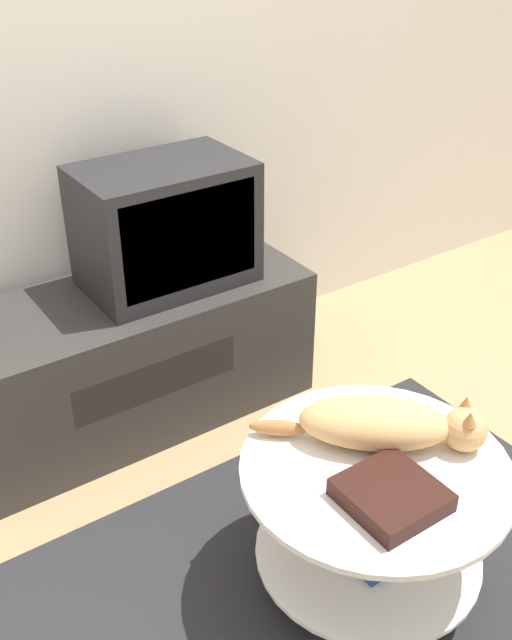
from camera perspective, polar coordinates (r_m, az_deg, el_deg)
ground_plane at (r=2.21m, az=7.84°, el=-21.23°), size 12.00×12.00×0.00m
wall_back at (r=2.66m, az=-12.93°, el=20.70°), size 8.00×0.05×2.60m
rug at (r=2.21m, az=7.86°, el=-21.07°), size 1.77×1.41×0.02m
tv_stand at (r=2.71m, az=-9.92°, el=-2.90°), size 1.32×0.50×0.50m
tv at (r=2.56m, az=-6.93°, el=7.17°), size 0.57×0.36×0.43m
coffee_table at (r=2.05m, az=8.78°, el=-14.09°), size 0.70×0.70×0.43m
dvd_box at (r=1.84m, az=10.26°, el=-12.98°), size 0.22×0.22×0.05m
cat at (r=1.98m, az=9.92°, el=-7.80°), size 0.50×0.43×0.14m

